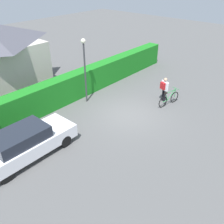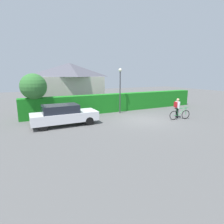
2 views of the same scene
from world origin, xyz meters
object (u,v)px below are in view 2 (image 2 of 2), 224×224
Objects in this scene: bicycle at (180,114)px; street_lamp at (120,84)px; person_rider at (177,106)px; tree_kerbside at (34,87)px; parked_car_near at (64,115)px.

bicycle is 5.60m from street_lamp.
person_rider is 11.26m from tree_kerbside.
tree_kerbside reaches higher than bicycle.
street_lamp is at bearing 131.39° from person_rider.
tree_kerbside is (-1.61, 2.52, 1.79)m from parked_car_near.
street_lamp is at bearing 126.14° from bicycle.
person_rider is at bearing -12.16° from parked_car_near.
street_lamp reaches higher than tree_kerbside.
parked_car_near is 1.25× the size of tree_kerbside.
tree_kerbside reaches higher than parked_car_near.
parked_car_near is 2.52× the size of bicycle.
person_rider is (8.65, -1.86, 0.20)m from parked_car_near.
bicycle is 0.78m from person_rider.
parked_car_near is at bearing -57.45° from tree_kerbside.
parked_car_near is 8.79m from bicycle.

